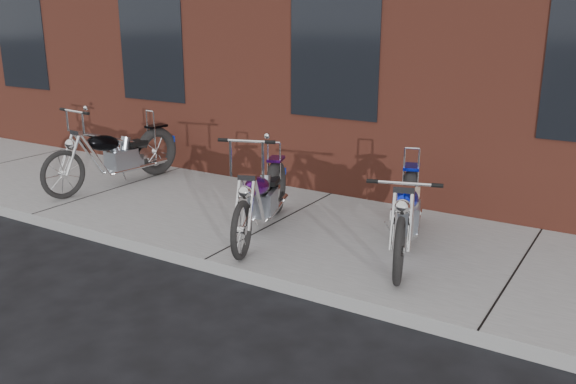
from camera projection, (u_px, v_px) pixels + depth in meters
The scene contains 5 objects.
ground at pixel (205, 272), 6.78m from camera, with size 120.00×120.00×0.00m, color black.
sidewalk at pixel (278, 227), 7.98m from camera, with size 22.00×3.00×0.15m, color gray.
chopper_purple at pixel (262, 200), 7.45m from camera, with size 0.91×2.22×1.30m.
chopper_blue at pixel (406, 214), 6.87m from camera, with size 0.90×2.35×1.05m.
chopper_third at pixel (117, 157), 9.53m from camera, with size 0.64×2.50×1.27m.
Camera 1 is at (4.07, -4.83, 2.78)m, focal length 38.00 mm.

